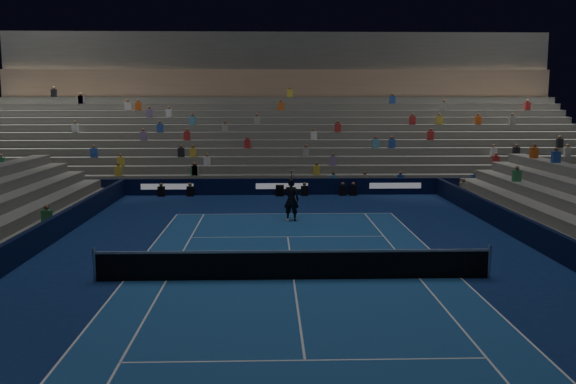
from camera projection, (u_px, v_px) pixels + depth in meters
The scene contains 7 objects.
ground at pixel (294, 280), 20.36m from camera, with size 90.00×90.00×0.00m, color navy.
court_surface at pixel (294, 280), 20.36m from camera, with size 10.97×23.77×0.01m, color navy.
sponsor_barrier_far at pixel (282, 187), 38.58m from camera, with size 44.00×0.25×1.00m, color black.
grandstand_main at pixel (279, 132), 47.46m from camera, with size 44.00×15.20×11.20m.
tennis_net at pixel (294, 265), 20.29m from camera, with size 12.90×0.10×1.10m.
tennis_player at pixel (291, 200), 30.15m from camera, with size 0.75×0.50×2.07m, color black.
broadcast_camera at pixel (280, 190), 38.17m from camera, with size 0.52×0.96×0.65m.
Camera 1 is at (-0.79, -19.71, 5.78)m, focal length 39.15 mm.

